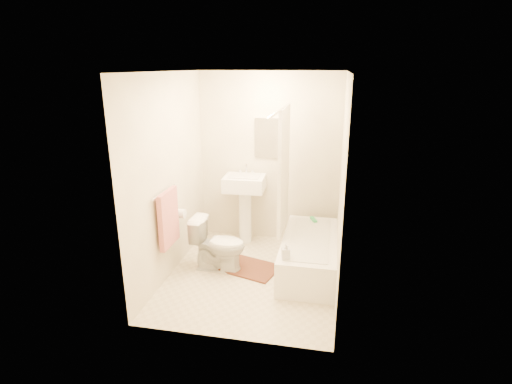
% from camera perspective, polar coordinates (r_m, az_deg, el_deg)
% --- Properties ---
extents(floor, '(2.40, 2.40, 0.00)m').
position_cam_1_polar(floor, '(5.00, -0.57, -11.86)').
color(floor, beige).
rests_on(floor, ground).
extents(ceiling, '(2.40, 2.40, 0.00)m').
position_cam_1_polar(ceiling, '(4.35, -0.67, 16.83)').
color(ceiling, white).
rests_on(ceiling, ground).
extents(wall_back, '(2.00, 0.02, 2.40)m').
position_cam_1_polar(wall_back, '(5.67, 1.87, 4.77)').
color(wall_back, beige).
rests_on(wall_back, ground).
extents(wall_left, '(0.02, 2.40, 2.40)m').
position_cam_1_polar(wall_left, '(4.83, -12.32, 2.08)').
color(wall_left, beige).
rests_on(wall_left, ground).
extents(wall_right, '(0.02, 2.40, 2.40)m').
position_cam_1_polar(wall_right, '(4.44, 12.11, 0.75)').
color(wall_right, beige).
rests_on(wall_right, ground).
extents(mirror, '(0.40, 0.03, 0.55)m').
position_cam_1_polar(mirror, '(5.60, 1.87, 7.72)').
color(mirror, white).
rests_on(mirror, wall_back).
extents(curtain_rod, '(0.03, 1.70, 0.03)m').
position_cam_1_polar(curtain_rod, '(4.42, 3.51, 11.62)').
color(curtain_rod, silver).
rests_on(curtain_rod, wall_back).
extents(shower_curtain, '(0.04, 0.80, 1.55)m').
position_cam_1_polar(shower_curtain, '(4.95, 3.98, 3.08)').
color(shower_curtain, silver).
rests_on(shower_curtain, curtain_rod).
extents(towel_bar, '(0.02, 0.60, 0.02)m').
position_cam_1_polar(towel_bar, '(4.62, -12.99, 0.05)').
color(towel_bar, silver).
rests_on(towel_bar, wall_left).
extents(towel, '(0.06, 0.45, 0.66)m').
position_cam_1_polar(towel, '(4.71, -12.39, -3.69)').
color(towel, '#CC7266').
rests_on(towel, towel_bar).
extents(toilet_paper, '(0.11, 0.12, 0.12)m').
position_cam_1_polar(toilet_paper, '(5.06, -10.69, -3.06)').
color(toilet_paper, white).
rests_on(toilet_paper, wall_left).
extents(toilet, '(0.69, 0.39, 0.66)m').
position_cam_1_polar(toilet, '(5.03, -5.37, -7.48)').
color(toilet, white).
rests_on(toilet, floor).
extents(sink, '(0.57, 0.46, 1.09)m').
position_cam_1_polar(sink, '(5.68, -1.60, -2.12)').
color(sink, white).
rests_on(sink, floor).
extents(bathtub, '(0.66, 1.51, 0.42)m').
position_cam_1_polar(bathtub, '(5.09, 7.62, -8.77)').
color(bathtub, white).
rests_on(bathtub, floor).
extents(bath_mat, '(0.79, 0.67, 0.02)m').
position_cam_1_polar(bath_mat, '(5.14, -0.77, -10.82)').
color(bath_mat, '#4A201A').
rests_on(bath_mat, floor).
extents(soap_bottle, '(0.11, 0.11, 0.19)m').
position_cam_1_polar(soap_bottle, '(4.43, 4.29, -8.42)').
color(soap_bottle, white).
rests_on(soap_bottle, bathtub).
extents(scrub_brush, '(0.11, 0.18, 0.04)m').
position_cam_1_polar(scrub_brush, '(5.53, 8.20, -3.94)').
color(scrub_brush, green).
rests_on(scrub_brush, bathtub).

